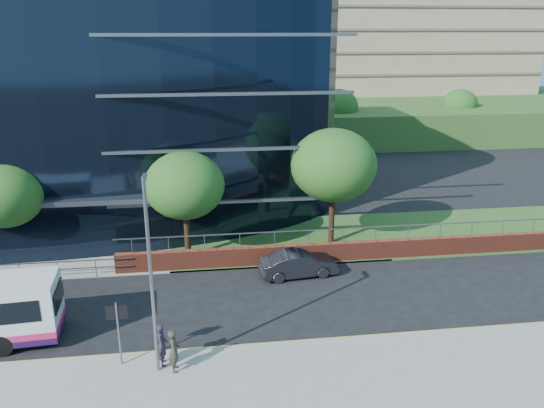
{
  "coord_description": "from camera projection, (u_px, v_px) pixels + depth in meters",
  "views": [
    {
      "loc": [
        8.13,
        -20.65,
        13.09
      ],
      "look_at": [
        11.94,
        8.0,
        3.53
      ],
      "focal_mm": 35.0,
      "sensor_mm": 36.0,
      "label": 1
    }
  ],
  "objects": [
    {
      "name": "yellow_line_inner",
      "position": [
        14.0,
        362.0,
        21.91
      ],
      "size": [
        80.0,
        0.08,
        0.01
      ],
      "primitive_type": "cube",
      "color": "gold",
      "rests_on": "ground"
    },
    {
      "name": "grass_verge",
      "position": [
        442.0,
        231.0,
        35.86
      ],
      "size": [
        36.0,
        8.0,
        0.12
      ],
      "primitive_type": "cube",
      "color": "#2D511E",
      "rests_on": "ground"
    },
    {
      "name": "tree_far_c",
      "position": [
        185.0,
        186.0,
        30.45
      ],
      "size": [
        4.62,
        4.62,
        6.51
      ],
      "color": "black",
      "rests_on": "ground"
    },
    {
      "name": "pedestrian_b",
      "position": [
        174.0,
        351.0,
        20.86
      ],
      "size": [
        0.45,
        0.67,
        1.8
      ],
      "primitive_type": "imported",
      "rotation": [
        0.0,
        0.0,
        1.6
      ],
      "color": "#322F23",
      "rests_on": "pavement_near"
    },
    {
      "name": "street_sign",
      "position": [
        117.0,
        320.0,
        20.92
      ],
      "size": [
        0.85,
        0.09,
        2.8
      ],
      "color": "slate",
      "rests_on": "pavement_near"
    },
    {
      "name": "kerb",
      "position": [
        11.0,
        365.0,
        21.56
      ],
      "size": [
        80.0,
        0.25,
        0.16
      ],
      "primitive_type": "cube",
      "color": "gray",
      "rests_on": "ground"
    },
    {
      "name": "apartment_block",
      "position": [
        364.0,
        43.0,
        76.88
      ],
      "size": [
        60.0,
        42.0,
        30.0
      ],
      "color": "#2D511E",
      "rests_on": "ground"
    },
    {
      "name": "tree_dist_e",
      "position": [
        338.0,
        106.0,
        61.75
      ],
      "size": [
        4.62,
        4.62,
        6.51
      ],
      "color": "black",
      "rests_on": "ground"
    },
    {
      "name": "tree_dist_f",
      "position": [
        460.0,
        104.0,
        65.73
      ],
      "size": [
        4.29,
        4.29,
        6.05
      ],
      "color": "black",
      "rests_on": "ground"
    },
    {
      "name": "pedestrian",
      "position": [
        162.0,
        345.0,
        21.25
      ],
      "size": [
        0.54,
        0.72,
        1.81
      ],
      "primitive_type": "imported",
      "rotation": [
        0.0,
        0.0,
        1.75
      ],
      "color": "#2C2131",
      "rests_on": "pavement_near"
    },
    {
      "name": "streetlight_east",
      "position": [
        151.0,
        272.0,
        19.84
      ],
      "size": [
        0.15,
        0.77,
        8.0
      ],
      "color": "slate",
      "rests_on": "pavement_near"
    },
    {
      "name": "parked_car",
      "position": [
        298.0,
        264.0,
        29.36
      ],
      "size": [
        4.48,
        2.03,
        1.43
      ],
      "primitive_type": "imported",
      "rotation": [
        0.0,
        0.0,
        1.69
      ],
      "color": "black",
      "rests_on": "ground"
    },
    {
      "name": "yellow_line_outer",
      "position": [
        13.0,
        364.0,
        21.77
      ],
      "size": [
        80.0,
        0.08,
        0.01
      ],
      "primitive_type": "cube",
      "color": "gold",
      "rests_on": "ground"
    },
    {
      "name": "ground",
      "position": [
        19.0,
        353.0,
        22.53
      ],
      "size": [
        200.0,
        200.0,
        0.0
      ],
      "primitive_type": "plane",
      "color": "black",
      "rests_on": "ground"
    },
    {
      "name": "tree_far_b",
      "position": [
        5.0,
        195.0,
        29.77
      ],
      "size": [
        4.29,
        4.29,
        6.05
      ],
      "color": "black",
      "rests_on": "ground"
    },
    {
      "name": "retaining_wall",
      "position": [
        407.0,
        248.0,
        31.71
      ],
      "size": [
        34.0,
        0.4,
        2.11
      ],
      "color": "maroon",
      "rests_on": "ground"
    },
    {
      "name": "tree_far_d",
      "position": [
        334.0,
        165.0,
        32.31
      ],
      "size": [
        5.28,
        5.28,
        7.44
      ],
      "color": "black",
      "rests_on": "ground"
    },
    {
      "name": "glass_office",
      "position": [
        36.0,
        102.0,
        39.14
      ],
      "size": [
        44.0,
        23.1,
        16.0
      ],
      "color": "black",
      "rests_on": "ground"
    }
  ]
}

